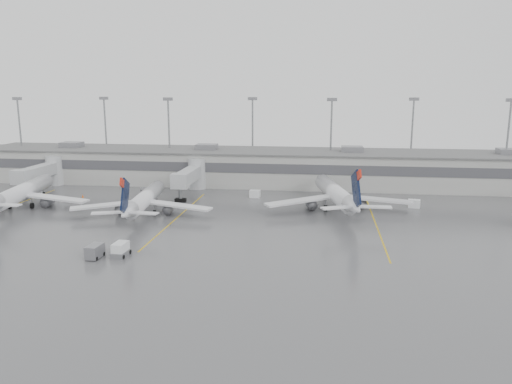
# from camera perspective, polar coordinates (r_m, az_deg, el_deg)

# --- Properties ---
(ground) EXTENTS (260.00, 260.00, 0.00)m
(ground) POSITION_cam_1_polar(r_m,az_deg,el_deg) (65.33, 0.03, -8.66)
(ground) COLOR #4F4F52
(ground) RESTS_ON ground
(terminal) EXTENTS (152.00, 17.00, 9.45)m
(terminal) POSITION_cam_1_polar(r_m,az_deg,el_deg) (120.39, 3.69, 2.85)
(terminal) COLOR #9E9E99
(terminal) RESTS_ON ground
(light_masts) EXTENTS (142.40, 8.00, 20.60)m
(light_masts) POSITION_cam_1_polar(r_m,az_deg,el_deg) (125.16, 3.93, 6.81)
(light_masts) COLOR gray
(light_masts) RESTS_ON ground
(jet_bridge_left) EXTENTS (4.00, 17.20, 7.00)m
(jet_bridge_left) POSITION_cam_1_polar(r_m,az_deg,el_deg) (125.40, -22.96, 2.15)
(jet_bridge_left) COLOR #A9ACAE
(jet_bridge_left) RESTS_ON ground
(jet_bridge_right) EXTENTS (4.00, 17.20, 7.00)m
(jet_bridge_right) POSITION_cam_1_polar(r_m,az_deg,el_deg) (111.80, -7.30, 1.93)
(jet_bridge_right) COLOR #A9ACAE
(jet_bridge_right) RESTS_ON ground
(stand_markings) EXTENTS (105.25, 40.00, 0.01)m
(stand_markings) POSITION_cam_1_polar(r_m,az_deg,el_deg) (88.07, 2.10, -3.24)
(stand_markings) COLOR gold
(stand_markings) RESTS_ON ground
(jet_far_left) EXTENTS (27.24, 30.77, 10.00)m
(jet_far_left) POSITION_cam_1_polar(r_m,az_deg,el_deg) (106.48, -25.28, -0.03)
(jet_far_left) COLOR white
(jet_far_left) RESTS_ON ground
(jet_mid_left) EXTENTS (25.61, 28.84, 9.34)m
(jet_mid_left) POSITION_cam_1_polar(r_m,az_deg,el_deg) (93.39, -12.69, -0.83)
(jet_mid_left) COLOR white
(jet_mid_left) RESTS_ON ground
(jet_mid_right) EXTENTS (27.66, 31.33, 10.26)m
(jet_mid_right) POSITION_cam_1_polar(r_m,az_deg,el_deg) (95.77, 9.21, -0.20)
(jet_mid_right) COLOR white
(jet_mid_right) RESTS_ON ground
(baggage_tug) EXTENTS (2.09, 3.11, 1.95)m
(baggage_tug) POSITION_cam_1_polar(r_m,az_deg,el_deg) (71.90, -15.22, -6.51)
(baggage_tug) COLOR white
(baggage_tug) RESTS_ON ground
(baggage_cart) EXTENTS (1.78, 2.97, 1.86)m
(baggage_cart) POSITION_cam_1_polar(r_m,az_deg,el_deg) (72.09, -17.96, -6.46)
(baggage_cart) COLOR slate
(baggage_cart) RESTS_ON ground
(gse_uld_a) EXTENTS (3.07, 2.46, 1.90)m
(gse_uld_a) POSITION_cam_1_polar(r_m,az_deg,el_deg) (116.74, -23.84, -0.03)
(gse_uld_a) COLOR white
(gse_uld_a) RESTS_ON ground
(gse_uld_b) EXTENTS (2.27, 1.60, 1.54)m
(gse_uld_b) POSITION_cam_1_polar(r_m,az_deg,el_deg) (106.17, -0.12, -0.21)
(gse_uld_b) COLOR white
(gse_uld_b) RESTS_ON ground
(gse_uld_c) EXTENTS (2.43, 1.81, 1.58)m
(gse_uld_c) POSITION_cam_1_polar(r_m,az_deg,el_deg) (101.82, 17.62, -1.28)
(gse_uld_c) COLOR white
(gse_uld_c) RESTS_ON ground
(gse_loader) EXTENTS (2.83, 3.36, 1.80)m
(gse_loader) POSITION_cam_1_polar(r_m,az_deg,el_deg) (109.59, -12.59, -0.04)
(gse_loader) COLOR slate
(gse_loader) RESTS_ON ground
(cone_a) EXTENTS (0.40, 0.40, 0.63)m
(cone_a) POSITION_cam_1_polar(r_m,az_deg,el_deg) (112.47, -19.20, -0.42)
(cone_a) COLOR #EE5605
(cone_a) RESTS_ON ground
(cone_b) EXTENTS (0.38, 0.38, 0.61)m
(cone_b) POSITION_cam_1_polar(r_m,az_deg,el_deg) (103.35, -12.48, -1.08)
(cone_b) COLOR #EE5605
(cone_b) RESTS_ON ground
(cone_c) EXTENTS (0.38, 0.38, 0.61)m
(cone_c) POSITION_cam_1_polar(r_m,az_deg,el_deg) (99.33, 11.13, -1.54)
(cone_c) COLOR #EE5605
(cone_c) RESTS_ON ground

